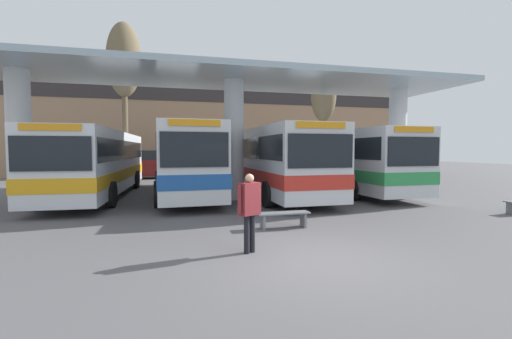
{
  "coord_description": "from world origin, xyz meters",
  "views": [
    {
      "loc": [
        -2.92,
        -6.45,
        2.27
      ],
      "look_at": [
        0.0,
        5.0,
        1.6
      ],
      "focal_mm": 24.0,
      "sensor_mm": 36.0,
      "label": 1
    }
  ],
  "objects_px": {
    "transit_bus_right_bay": "(273,159)",
    "parked_car_street": "(143,165)",
    "waiting_bench_far_platform": "(283,216)",
    "poplar_tree_behind_left": "(324,97)",
    "transit_bus_far_right_bay": "(337,158)",
    "transit_bus_center_bay": "(183,158)",
    "pedestrian_waiting": "(249,205)",
    "poplar_tree_behind_right": "(124,62)",
    "transit_bus_left_bay": "(98,160)"
  },
  "relations": [
    {
      "from": "transit_bus_center_bay",
      "to": "waiting_bench_far_platform",
      "type": "distance_m",
      "value": 8.69
    },
    {
      "from": "transit_bus_right_bay",
      "to": "parked_car_street",
      "type": "bearing_deg",
      "value": -60.45
    },
    {
      "from": "pedestrian_waiting",
      "to": "parked_car_street",
      "type": "relative_size",
      "value": 0.4
    },
    {
      "from": "transit_bus_far_right_bay",
      "to": "waiting_bench_far_platform",
      "type": "height_order",
      "value": "transit_bus_far_right_bay"
    },
    {
      "from": "transit_bus_left_bay",
      "to": "poplar_tree_behind_left",
      "type": "distance_m",
      "value": 16.42
    },
    {
      "from": "transit_bus_right_bay",
      "to": "pedestrian_waiting",
      "type": "distance_m",
      "value": 9.61
    },
    {
      "from": "transit_bus_right_bay",
      "to": "parked_car_street",
      "type": "xyz_separation_m",
      "value": [
        -7.04,
        12.32,
        -0.75
      ]
    },
    {
      "from": "transit_bus_center_bay",
      "to": "waiting_bench_far_platform",
      "type": "height_order",
      "value": "transit_bus_center_bay"
    },
    {
      "from": "transit_bus_right_bay",
      "to": "transit_bus_far_right_bay",
      "type": "xyz_separation_m",
      "value": [
        4.21,
        1.37,
        -0.02
      ]
    },
    {
      "from": "parked_car_street",
      "to": "poplar_tree_behind_left",
      "type": "bearing_deg",
      "value": -17.88
    },
    {
      "from": "poplar_tree_behind_left",
      "to": "parked_car_street",
      "type": "xyz_separation_m",
      "value": [
        -13.36,
        4.64,
        -5.17
      ]
    },
    {
      "from": "poplar_tree_behind_left",
      "to": "transit_bus_right_bay",
      "type": "bearing_deg",
      "value": -129.47
    },
    {
      "from": "transit_bus_center_bay",
      "to": "parked_car_street",
      "type": "bearing_deg",
      "value": -77.72
    },
    {
      "from": "poplar_tree_behind_left",
      "to": "transit_bus_far_right_bay",
      "type": "bearing_deg",
      "value": -108.46
    },
    {
      "from": "transit_bus_left_bay",
      "to": "transit_bus_right_bay",
      "type": "xyz_separation_m",
      "value": [
        8.38,
        -1.87,
        0.06
      ]
    },
    {
      "from": "transit_bus_center_bay",
      "to": "transit_bus_far_right_bay",
      "type": "relative_size",
      "value": 0.96
    },
    {
      "from": "transit_bus_far_right_bay",
      "to": "pedestrian_waiting",
      "type": "relative_size",
      "value": 7.01
    },
    {
      "from": "transit_bus_left_bay",
      "to": "transit_bus_far_right_bay",
      "type": "xyz_separation_m",
      "value": [
        12.59,
        -0.5,
        0.04
      ]
    },
    {
      "from": "waiting_bench_far_platform",
      "to": "pedestrian_waiting",
      "type": "xyz_separation_m",
      "value": [
        -1.51,
        -2.1,
        0.73
      ]
    },
    {
      "from": "poplar_tree_behind_left",
      "to": "parked_car_street",
      "type": "relative_size",
      "value": 1.97
    },
    {
      "from": "waiting_bench_far_platform",
      "to": "poplar_tree_behind_left",
      "type": "relative_size",
      "value": 0.18
    },
    {
      "from": "pedestrian_waiting",
      "to": "parked_car_street",
      "type": "bearing_deg",
      "value": 73.49
    },
    {
      "from": "transit_bus_right_bay",
      "to": "poplar_tree_behind_left",
      "type": "relative_size",
      "value": 1.28
    },
    {
      "from": "transit_bus_far_right_bay",
      "to": "parked_car_street",
      "type": "bearing_deg",
      "value": -45.16
    },
    {
      "from": "transit_bus_left_bay",
      "to": "transit_bus_far_right_bay",
      "type": "height_order",
      "value": "transit_bus_far_right_bay"
    },
    {
      "from": "pedestrian_waiting",
      "to": "waiting_bench_far_platform",
      "type": "bearing_deg",
      "value": 28.01
    },
    {
      "from": "transit_bus_right_bay",
      "to": "pedestrian_waiting",
      "type": "bearing_deg",
      "value": 69.46
    },
    {
      "from": "waiting_bench_far_platform",
      "to": "poplar_tree_behind_right",
      "type": "distance_m",
      "value": 17.89
    },
    {
      "from": "transit_bus_left_bay",
      "to": "poplar_tree_behind_right",
      "type": "xyz_separation_m",
      "value": [
        0.56,
        6.24,
        6.29
      ]
    },
    {
      "from": "pedestrian_waiting",
      "to": "parked_car_street",
      "type": "distance_m",
      "value": 21.62
    },
    {
      "from": "transit_bus_far_right_bay",
      "to": "poplar_tree_behind_left",
      "type": "relative_size",
      "value": 1.44
    },
    {
      "from": "transit_bus_left_bay",
      "to": "parked_car_street",
      "type": "distance_m",
      "value": 10.56
    },
    {
      "from": "transit_bus_right_bay",
      "to": "poplar_tree_behind_left",
      "type": "distance_m",
      "value": 10.88
    },
    {
      "from": "transit_bus_left_bay",
      "to": "waiting_bench_far_platform",
      "type": "height_order",
      "value": "transit_bus_left_bay"
    },
    {
      "from": "transit_bus_center_bay",
      "to": "parked_car_street",
      "type": "distance_m",
      "value": 11.37
    },
    {
      "from": "transit_bus_center_bay",
      "to": "pedestrian_waiting",
      "type": "xyz_separation_m",
      "value": [
        1.0,
        -10.29,
        -0.79
      ]
    },
    {
      "from": "transit_bus_left_bay",
      "to": "poplar_tree_behind_left",
      "type": "xyz_separation_m",
      "value": [
        14.7,
        5.8,
        4.48
      ]
    },
    {
      "from": "transit_bus_right_bay",
      "to": "parked_car_street",
      "type": "distance_m",
      "value": 14.21
    },
    {
      "from": "poplar_tree_behind_right",
      "to": "waiting_bench_far_platform",
      "type": "bearing_deg",
      "value": -68.18
    },
    {
      "from": "pedestrian_waiting",
      "to": "poplar_tree_behind_right",
      "type": "distance_m",
      "value": 19.0
    },
    {
      "from": "transit_bus_left_bay",
      "to": "waiting_bench_far_platform",
      "type": "relative_size",
      "value": 7.78
    },
    {
      "from": "transit_bus_left_bay",
      "to": "transit_bus_right_bay",
      "type": "bearing_deg",
      "value": 170.03
    },
    {
      "from": "transit_bus_center_bay",
      "to": "parked_car_street",
      "type": "xyz_separation_m",
      "value": [
        -2.71,
        11.01,
        -0.79
      ]
    },
    {
      "from": "transit_bus_center_bay",
      "to": "waiting_bench_far_platform",
      "type": "xyz_separation_m",
      "value": [
        2.51,
        -8.18,
        -1.53
      ]
    },
    {
      "from": "transit_bus_left_bay",
      "to": "transit_bus_right_bay",
      "type": "height_order",
      "value": "transit_bus_right_bay"
    },
    {
      "from": "waiting_bench_far_platform",
      "to": "pedestrian_waiting",
      "type": "distance_m",
      "value": 2.69
    },
    {
      "from": "transit_bus_far_right_bay",
      "to": "waiting_bench_far_platform",
      "type": "relative_size",
      "value": 7.9
    },
    {
      "from": "transit_bus_left_bay",
      "to": "waiting_bench_far_platform",
      "type": "bearing_deg",
      "value": 129.46
    },
    {
      "from": "poplar_tree_behind_left",
      "to": "transit_bus_left_bay",
      "type": "bearing_deg",
      "value": -158.45
    },
    {
      "from": "transit_bus_left_bay",
      "to": "transit_bus_center_bay",
      "type": "bearing_deg",
      "value": 174.69
    }
  ]
}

